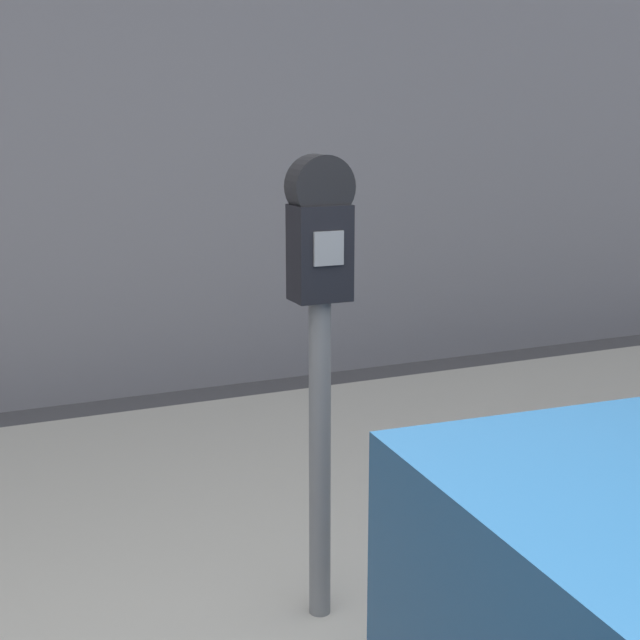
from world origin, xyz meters
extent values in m
cube|color=#ADAAA3|center=(0.00, 2.20, 0.07)|extent=(24.00, 2.80, 0.13)
cylinder|color=slate|center=(0.00, 1.26, 0.66)|extent=(0.07, 0.07, 1.06)
cube|color=black|center=(0.00, 1.26, 1.34)|extent=(0.17, 0.12, 0.29)
cube|color=gray|center=(0.00, 1.19, 1.36)|extent=(0.10, 0.01, 0.10)
cylinder|color=black|center=(0.00, 1.26, 1.54)|extent=(0.19, 0.10, 0.19)
camera|label=1|loc=(-1.07, -1.20, 1.73)|focal=50.00mm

